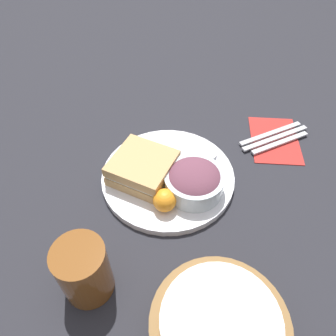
# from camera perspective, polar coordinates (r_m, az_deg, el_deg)

# --- Properties ---
(ground_plane) EXTENTS (4.00, 4.00, 0.00)m
(ground_plane) POSITION_cam_1_polar(r_m,az_deg,el_deg) (0.71, -0.00, -1.91)
(ground_plane) COLOR #232328
(plate) EXTENTS (0.28, 0.28, 0.02)m
(plate) POSITION_cam_1_polar(r_m,az_deg,el_deg) (0.71, -0.00, -1.51)
(plate) COLOR silver
(plate) RESTS_ON ground_plane
(sandwich) EXTENTS (0.15, 0.15, 0.05)m
(sandwich) POSITION_cam_1_polar(r_m,az_deg,el_deg) (0.68, -4.41, 0.03)
(sandwich) COLOR tan
(sandwich) RESTS_ON plate
(salad_bowl) EXTENTS (0.12, 0.12, 0.06)m
(salad_bowl) POSITION_cam_1_polar(r_m,az_deg,el_deg) (0.66, 4.57, -2.18)
(salad_bowl) COLOR silver
(salad_bowl) RESTS_ON plate
(dressing_cup) EXTENTS (0.06, 0.06, 0.04)m
(dressing_cup) POSITION_cam_1_polar(r_m,az_deg,el_deg) (0.71, 6.17, 1.83)
(dressing_cup) COLOR #B7B7BC
(dressing_cup) RESTS_ON plate
(orange_wedge) EXTENTS (0.05, 0.05, 0.05)m
(orange_wedge) POSITION_cam_1_polar(r_m,az_deg,el_deg) (0.63, -0.29, -5.66)
(orange_wedge) COLOR orange
(orange_wedge) RESTS_ON plate
(drink_glass) EXTENTS (0.08, 0.08, 0.11)m
(drink_glass) POSITION_cam_1_polar(r_m,az_deg,el_deg) (0.55, -14.41, -16.94)
(drink_glass) COLOR brown
(drink_glass) RESTS_ON ground_plane
(bread_basket) EXTENTS (0.20, 0.20, 0.08)m
(bread_basket) POSITION_cam_1_polar(r_m,az_deg,el_deg) (0.53, 8.66, -26.03)
(bread_basket) COLOR olive
(bread_basket) RESTS_ON ground_plane
(napkin) EXTENTS (0.11, 0.16, 0.00)m
(napkin) POSITION_cam_1_polar(r_m,az_deg,el_deg) (0.84, 18.10, 4.75)
(napkin) COLOR #B22823
(napkin) RESTS_ON ground_plane
(fork) EXTENTS (0.16, 0.10, 0.01)m
(fork) POSITION_cam_1_polar(r_m,az_deg,el_deg) (0.84, 17.44, 5.75)
(fork) COLOR #B2B2B7
(fork) RESTS_ON napkin
(knife) EXTENTS (0.17, 0.10, 0.01)m
(knife) POSITION_cam_1_polar(r_m,az_deg,el_deg) (0.83, 18.17, 4.97)
(knife) COLOR #B2B2B7
(knife) RESTS_ON napkin
(spoon) EXTENTS (0.14, 0.09, 0.01)m
(spoon) POSITION_cam_1_polar(r_m,az_deg,el_deg) (0.82, 18.92, 4.18)
(spoon) COLOR #B2B2B7
(spoon) RESTS_ON napkin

